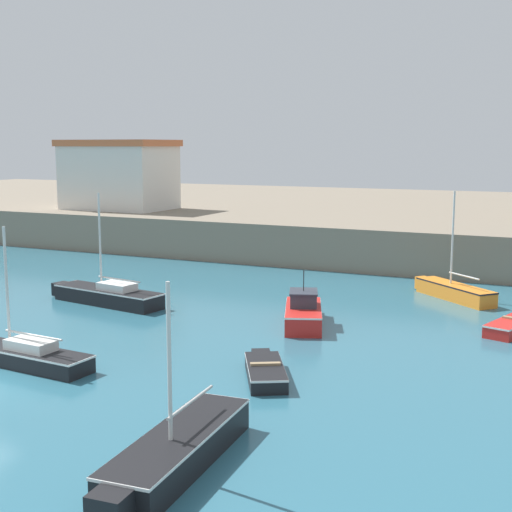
# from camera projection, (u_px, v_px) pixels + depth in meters

# --- Properties ---
(quay_seawall) EXTENTS (120.00, 40.00, 2.68)m
(quay_seawall) POSITION_uv_depth(u_px,v_px,m) (368.00, 218.00, 62.88)
(quay_seawall) COLOR gray
(quay_seawall) RESTS_ON ground
(sailboat_black_0) EXTENTS (1.92, 6.26, 4.62)m
(sailboat_black_0) POSITION_uv_depth(u_px,v_px,m) (176.00, 450.00, 17.09)
(sailboat_black_0) COLOR black
(sailboat_black_0) RESTS_ON ground
(sailboat_black_1) EXTENTS (6.82, 2.41, 5.42)m
(sailboat_black_1) POSITION_uv_depth(u_px,v_px,m) (107.00, 295.00, 34.75)
(sailboat_black_1) COLOR black
(sailboat_black_1) RESTS_ON ground
(motorboat_red_2) EXTENTS (2.91, 4.84, 2.39)m
(motorboat_red_2) POSITION_uv_depth(u_px,v_px,m) (303.00, 312.00, 30.71)
(motorboat_red_2) COLOR red
(motorboat_red_2) RESTS_ON ground
(dinghy_black_3) EXTENTS (2.63, 3.67, 0.57)m
(dinghy_black_3) POSITION_uv_depth(u_px,v_px,m) (265.00, 370.00, 23.69)
(dinghy_black_3) COLOR black
(dinghy_black_3) RESTS_ON ground
(sailboat_black_5) EXTENTS (6.59, 1.71, 4.90)m
(sailboat_black_5) POSITION_uv_depth(u_px,v_px,m) (18.00, 353.00, 25.19)
(sailboat_black_5) COLOR black
(sailboat_black_5) RESTS_ON ground
(sailboat_orange_7) EXTENTS (4.65, 4.17, 5.43)m
(sailboat_orange_7) POSITION_uv_depth(u_px,v_px,m) (454.00, 291.00, 35.84)
(sailboat_orange_7) COLOR orange
(sailboat_orange_7) RESTS_ON ground
(harbor_shed_near_wharf) EXTENTS (8.41, 5.58, 5.41)m
(harbor_shed_near_wharf) POSITION_uv_depth(u_px,v_px,m) (119.00, 174.00, 56.02)
(harbor_shed_near_wharf) COLOR silver
(harbor_shed_near_wharf) RESTS_ON quay_seawall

